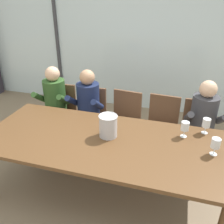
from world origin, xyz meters
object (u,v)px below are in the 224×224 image
at_px(chair_near_curtain, 61,109).
at_px(chair_left_of_center, 91,113).
at_px(person_charcoal_jacket, 203,122).
at_px(wine_glass_near_bucket, 206,123).
at_px(chair_right_of_center, 162,122).
at_px(person_olive_shirt, 53,102).
at_px(wine_glass_center_pour, 185,127).
at_px(chair_near_window_right, 198,128).
at_px(chair_center, 125,117).
at_px(ice_bucket_primary, 108,126).
at_px(person_navy_polo, 86,106).
at_px(wine_glass_by_left_taster, 216,144).
at_px(dining_table, 103,144).

bearing_deg(chair_near_curtain, chair_left_of_center, -4.69).
relative_size(person_charcoal_jacket, wine_glass_near_bucket, 6.78).
bearing_deg(chair_near_curtain, chair_right_of_center, -4.75).
xyz_separation_m(chair_near_curtain, person_charcoal_jacket, (2.05, -0.15, 0.17)).
height_order(person_olive_shirt, person_charcoal_jacket, same).
bearing_deg(person_charcoal_jacket, wine_glass_center_pour, -118.97).
bearing_deg(wine_glass_center_pour, person_olive_shirt, 164.04).
xyz_separation_m(chair_left_of_center, wine_glass_near_bucket, (1.54, -0.54, 0.36)).
relative_size(chair_near_window_right, person_charcoal_jacket, 0.73).
distance_m(chair_center, wine_glass_near_bucket, 1.22).
relative_size(chair_right_of_center, ice_bucket_primary, 3.54).
distance_m(person_navy_polo, wine_glass_center_pour, 1.45).
xyz_separation_m(person_navy_polo, wine_glass_by_left_taster, (1.61, -0.77, 0.18)).
bearing_deg(chair_center, chair_near_curtain, -172.90).
bearing_deg(chair_center, wine_glass_near_bucket, -21.84).
bearing_deg(chair_near_window_right, person_navy_polo, -175.75).
relative_size(chair_near_curtain, chair_near_window_right, 1.00).
distance_m(chair_right_of_center, person_olive_shirt, 1.59).
relative_size(chair_center, wine_glass_near_bucket, 4.95).
relative_size(chair_center, ice_bucket_primary, 3.54).
relative_size(chair_left_of_center, wine_glass_near_bucket, 4.95).
relative_size(person_navy_polo, wine_glass_center_pour, 6.78).
distance_m(person_charcoal_jacket, wine_glass_by_left_taster, 0.80).
bearing_deg(chair_right_of_center, wine_glass_by_left_taster, -54.50).
bearing_deg(wine_glass_by_left_taster, dining_table, -177.10).
height_order(chair_near_window_right, wine_glass_center_pour, wine_glass_center_pour).
relative_size(dining_table, person_navy_polo, 2.17).
height_order(chair_right_of_center, wine_glass_center_pour, wine_glass_center_pour).
height_order(dining_table, chair_right_of_center, chair_right_of_center).
bearing_deg(person_navy_polo, wine_glass_near_bucket, -11.75).
bearing_deg(chair_right_of_center, chair_near_curtain, -175.55).
distance_m(person_olive_shirt, ice_bucket_primary, 1.32).
height_order(person_charcoal_jacket, wine_glass_by_left_taster, person_charcoal_jacket).
xyz_separation_m(chair_right_of_center, person_olive_shirt, (-1.58, -0.15, 0.17)).
xyz_separation_m(chair_left_of_center, chair_right_of_center, (1.05, 0.00, 0.00)).
relative_size(chair_center, chair_right_of_center, 1.00).
xyz_separation_m(person_olive_shirt, wine_glass_near_bucket, (2.07, -0.39, 0.19)).
xyz_separation_m(chair_near_window_right, wine_glass_by_left_taster, (0.08, -0.90, 0.36)).
xyz_separation_m(chair_near_curtain, ice_bucket_primary, (1.04, -0.89, 0.36)).
height_order(chair_near_curtain, wine_glass_near_bucket, wine_glass_near_bucket).
bearing_deg(person_olive_shirt, person_charcoal_jacket, -3.45).
distance_m(chair_right_of_center, wine_glass_center_pour, 0.82).
height_order(chair_left_of_center, wine_glass_near_bucket, wine_glass_near_bucket).
xyz_separation_m(chair_left_of_center, person_olive_shirt, (-0.53, -0.15, 0.17)).
distance_m(person_charcoal_jacket, wine_glass_near_bucket, 0.44).
bearing_deg(person_olive_shirt, wine_glass_center_pour, -19.42).
height_order(chair_center, ice_bucket_primary, ice_bucket_primary).
distance_m(wine_glass_by_left_taster, wine_glass_center_pour, 0.37).
bearing_deg(chair_center, wine_glass_center_pour, -34.08).
xyz_separation_m(chair_left_of_center, ice_bucket_primary, (0.55, -0.89, 0.36)).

